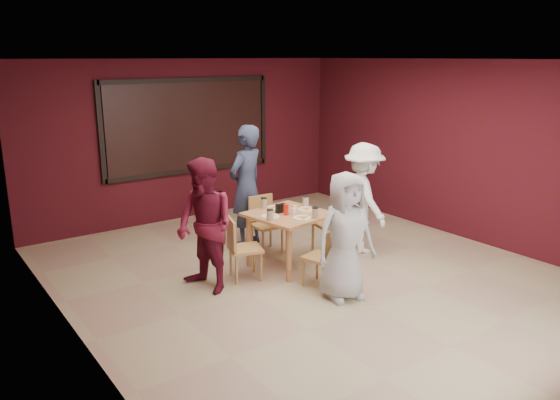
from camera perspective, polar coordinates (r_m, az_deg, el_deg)
floor at (r=7.35m, az=3.38°, el=-7.94°), size 7.00×7.00×0.00m
window_blinds at (r=9.77m, az=-9.43°, el=7.63°), size 3.00×0.02×1.50m
dining_table at (r=7.46m, az=0.90°, el=-2.06°), size 1.11×1.11×0.92m
chair_front at (r=6.87m, az=4.71°, el=-5.67°), size 0.46×0.46×0.78m
chair_back at (r=8.12m, az=-1.65°, el=-2.14°), size 0.43×0.43×0.84m
chair_left at (r=7.10m, az=-4.20°, el=-4.72°), size 0.51×0.51×0.83m
chair_right at (r=8.01m, az=5.83°, el=-1.91°), size 0.56×0.56×0.97m
diner_front at (r=6.51m, az=6.82°, el=-3.78°), size 0.84×0.63×1.56m
diner_back at (r=8.27m, az=-3.55°, el=1.44°), size 0.79×0.64×1.86m
diner_left at (r=6.71m, az=-7.83°, el=-2.71°), size 0.77×0.91×1.67m
diner_right at (r=8.12m, az=8.69°, el=0.20°), size 0.85×1.17×1.63m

